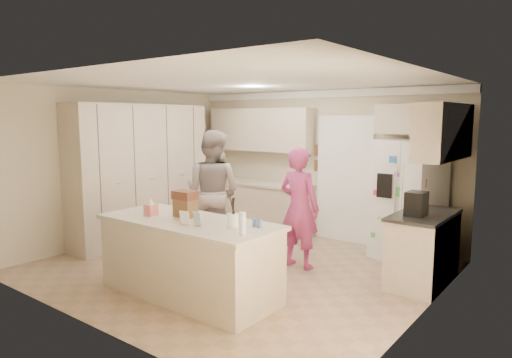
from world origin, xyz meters
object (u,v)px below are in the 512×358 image
Objects in this scene: refrigerator at (407,201)px; coffee_maker at (416,204)px; utensil_crock at (233,220)px; tissue_box at (151,210)px; teen_girl at (299,208)px; dollhouse_body at (185,208)px; teen_boy at (213,192)px; island_base at (189,260)px.

refrigerator is 1.17m from coffee_maker.
tissue_box is (-1.20, -0.15, -0.00)m from utensil_crock.
tissue_box is 2.08m from teen_girl.
dollhouse_body is at bearing 26.57° from tissue_box.
utensil_crock reaches higher than tissue_box.
dollhouse_body is at bearing 70.38° from teen_girl.
dollhouse_body is (-0.80, 0.05, 0.04)m from utensil_crock.
teen_girl is (1.45, 0.22, -0.11)m from teen_boy.
island_base is at bearing 76.10° from teen_girl.
tissue_box is at bearing -108.50° from refrigerator.
teen_girl is (-1.11, -1.25, -0.04)m from refrigerator.
refrigerator is at bearing 58.75° from dollhouse_body.
tissue_box is at bearing 92.14° from teen_boy.
dollhouse_body reaches higher than tissue_box.
tissue_box is at bearing -153.43° from dollhouse_body.
island_base is at bearing -175.60° from utensil_crock.
dollhouse_body reaches higher than utensil_crock.
coffee_maker is 2.14× the size of tissue_box.
coffee_maker is 2.87m from island_base.
coffee_maker is 0.14× the size of island_base.
dollhouse_body is at bearing -140.71° from coffee_maker.
teen_boy reaches higher than refrigerator.
coffee_maker is at bearing 174.76° from teen_boy.
utensil_crock is (-0.93, -2.90, 0.10)m from refrigerator.
teen_girl is at bearing -115.08° from refrigerator.
tissue_box is 0.54× the size of dollhouse_body.
island_base is at bearing -33.69° from dollhouse_body.
refrigerator is 2.96m from teen_boy.
teen_boy is (-3.03, -0.42, -0.10)m from coffee_maker.
refrigerator is 3.38m from island_base.
coffee_maker is 1.15× the size of dollhouse_body.
teen_girl is at bearing 74.43° from island_base.
island_base is at bearing 10.30° from tissue_box.
island_base is at bearing -137.17° from coffee_maker.
refrigerator is 3.73m from tissue_box.
refrigerator reaches higher than dollhouse_body.
coffee_maker is 1.60m from teen_girl.
coffee_maker is at bearing -171.16° from teen_girl.
island_base is 14.67× the size of utensil_crock.
teen_boy reaches higher than teen_girl.
teen_boy is at bearing -172.18° from coffee_maker.
teen_boy reaches higher than coffee_maker.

